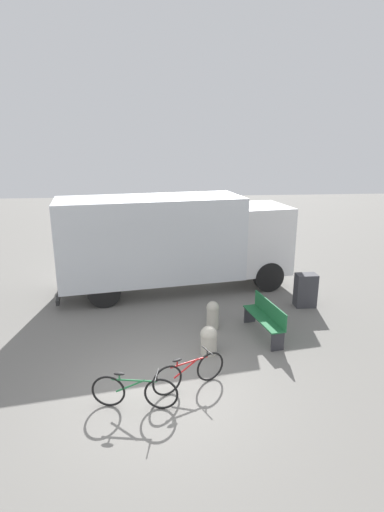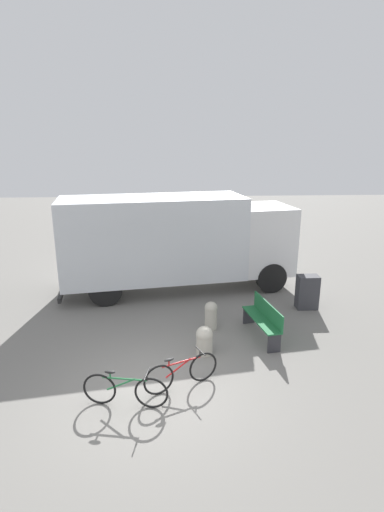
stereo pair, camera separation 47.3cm
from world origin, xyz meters
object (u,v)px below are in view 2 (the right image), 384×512
delivery_truck (176,239)px  bollard_near_bench (204,340)px  park_bench (264,318)px  bollard_far_bench (211,314)px  bicycle_middle (181,372)px  utility_box (307,292)px  bicycle_near (125,390)px

delivery_truck → bollard_near_bench: size_ratio=11.27×
bollard_near_bench → park_bench: bearing=26.1°
delivery_truck → bollard_far_bench: 3.54m
bicycle_middle → utility_box: size_ratio=1.49×
bicycle_middle → bollard_near_bench: bearing=41.5°
park_bench → bicycle_near: (-3.37, -2.73, -0.17)m
bollard_near_bench → bollard_far_bench: bearing=77.6°
bicycle_middle → utility_box: 5.66m
bicycle_near → utility_box: (5.15, 4.53, 0.17)m
utility_box → bollard_near_bench: bearing=-142.8°
park_bench → bicycle_near: size_ratio=1.08×
delivery_truck → park_bench: delivery_truck is taller
bicycle_middle → bollard_near_bench: size_ratio=2.19×
bollard_near_bench → utility_box: (3.42, 2.60, 0.15)m
bicycle_middle → utility_box: bearing=19.9°
park_bench → bicycle_middle: (-2.25, -2.18, -0.17)m
bicycle_near → bollard_far_bench: bearing=68.5°
bicycle_middle → bicycle_near: bearing=-178.3°
bicycle_middle → bollard_far_bench: bearing=46.9°
bicycle_near → bollard_near_bench: 2.59m
bollard_near_bench → utility_box: bearing=37.2°
bollard_far_bench → utility_box: 3.38m
delivery_truck → utility_box: (4.05, -1.86, -1.29)m
park_bench → bollard_far_bench: 1.46m
bollard_far_bench → bollard_near_bench: bearing=-102.4°
delivery_truck → bicycle_middle: bearing=-98.7°
bicycle_middle → bollard_far_bench: 2.85m
bicycle_near → utility_box: 6.86m
bollard_near_bench → utility_box: utility_box is taller
delivery_truck → bicycle_near: 6.65m
bollard_far_bench → utility_box: size_ratio=0.75×
utility_box → bollard_far_bench: bearing=-158.0°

